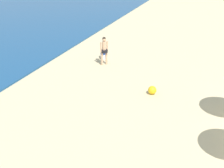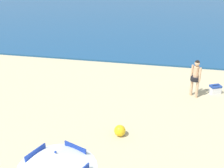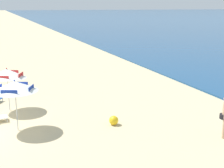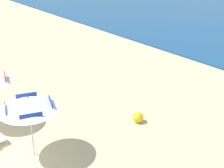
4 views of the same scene
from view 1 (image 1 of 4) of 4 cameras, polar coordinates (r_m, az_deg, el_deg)
name	(u,v)px [view 1 (image 1 of 4)]	position (r m, az deg, el deg)	size (l,w,h in m)	color
person_standing_near_shore	(104,49)	(17.63, -1.56, 6.97)	(0.43, 0.43, 1.77)	#D8A87F
cooler_box	(103,55)	(18.96, -1.75, 5.70)	(0.60, 0.53, 0.43)	white
beach_ball	(152,90)	(14.41, 7.98, -1.20)	(0.42, 0.42, 0.42)	yellow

